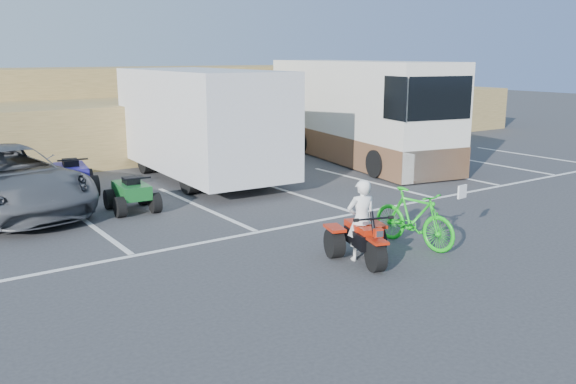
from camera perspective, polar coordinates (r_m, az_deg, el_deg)
ground at (r=10.85m, az=3.96°, el=-6.73°), size 100.00×100.00×0.00m
parking_stripes at (r=14.53m, az=-3.38°, el=-1.68°), size 28.00×5.16×0.01m
grass_embankment at (r=24.42m, az=-19.43°, el=6.85°), size 40.00×8.50×3.10m
red_trike_atv at (r=11.00m, az=7.08°, el=-6.53°), size 1.45×1.69×0.93m
rider at (r=10.92m, az=6.87°, el=-2.63°), size 0.62×0.50×1.47m
green_dirt_bike at (r=11.92m, az=11.70°, el=-2.39°), size 0.74×1.91×1.12m
grey_pickup at (r=15.62m, az=-24.99°, el=1.03°), size 3.46×5.88×1.54m
cargo_trailer at (r=18.12m, az=-8.15°, el=6.62°), size 3.04×6.96×3.19m
rv_motorhome at (r=21.66m, az=6.31°, el=6.94°), size 4.09×9.62×3.36m
quad_atv_blue at (r=17.14m, az=-19.48°, el=-0.19°), size 1.43×1.77×1.05m
quad_atv_green at (r=14.90m, az=-14.33°, el=-1.71°), size 1.12×1.44×0.89m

